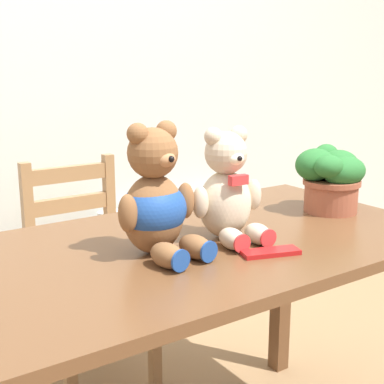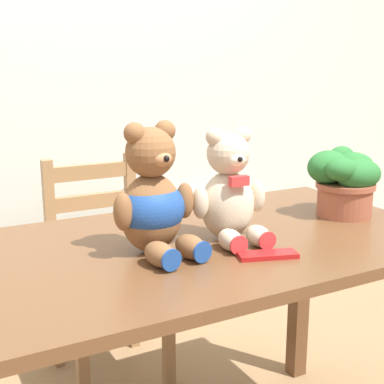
{
  "view_description": "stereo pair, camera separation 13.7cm",
  "coord_description": "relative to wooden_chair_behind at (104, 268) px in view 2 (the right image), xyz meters",
  "views": [
    {
      "loc": [
        -0.78,
        -0.75,
        1.23
      ],
      "look_at": [
        -0.02,
        0.37,
        0.91
      ],
      "focal_mm": 50.0,
      "sensor_mm": 36.0,
      "label": 1
    },
    {
      "loc": [
        -0.66,
        -0.82,
        1.23
      ],
      "look_at": [
        -0.02,
        0.37,
        0.91
      ],
      "focal_mm": 50.0,
      "sensor_mm": 36.0,
      "label": 2
    }
  ],
  "objects": [
    {
      "name": "dining_table",
      "position": [
        0.02,
        -0.72,
        0.21
      ],
      "size": [
        1.4,
        0.76,
        0.77
      ],
      "color": "brown",
      "rests_on": "ground_plane"
    },
    {
      "name": "chocolate_bar",
      "position": [
        0.11,
        -0.91,
        0.33
      ],
      "size": [
        0.16,
        0.09,
        0.01
      ],
      "primitive_type": "cube",
      "rotation": [
        0.0,
        0.0,
        -0.31
      ],
      "color": "red",
      "rests_on": "dining_table"
    },
    {
      "name": "radiator",
      "position": [
        0.59,
        0.36,
        -0.2
      ],
      "size": [
        0.75,
        0.1,
        0.57
      ],
      "color": "white",
      "rests_on": "ground_plane"
    },
    {
      "name": "wall_back",
      "position": [
        0.02,
        0.43,
        0.85
      ],
      "size": [
        8.0,
        0.04,
        2.6
      ],
      "primitive_type": "cube",
      "color": "silver",
      "rests_on": "ground_plane"
    },
    {
      "name": "potted_plant",
      "position": [
        0.55,
        -0.71,
        0.44
      ],
      "size": [
        0.22,
        0.19,
        0.21
      ],
      "color": "#9E5138",
      "rests_on": "dining_table"
    },
    {
      "name": "wooden_chair_behind",
      "position": [
        0.0,
        0.0,
        0.0
      ],
      "size": [
        0.38,
        0.4,
        0.88
      ],
      "rotation": [
        0.0,
        0.0,
        3.14
      ],
      "color": "#997047",
      "rests_on": "ground_plane"
    },
    {
      "name": "teddy_bear_left",
      "position": [
        -0.12,
        -0.74,
        0.45
      ],
      "size": [
        0.23,
        0.25,
        0.33
      ],
      "rotation": [
        0.0,
        0.0,
        3.29
      ],
      "color": "brown",
      "rests_on": "dining_table"
    },
    {
      "name": "teddy_bear_right",
      "position": [
        0.11,
        -0.74,
        0.45
      ],
      "size": [
        0.21,
        0.22,
        0.3
      ],
      "rotation": [
        0.0,
        0.0,
        3.07
      ],
      "color": "beige",
      "rests_on": "dining_table"
    }
  ]
}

